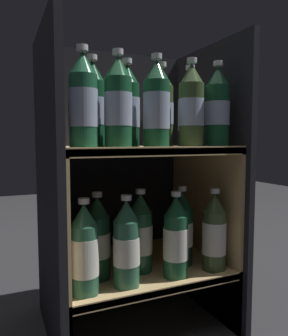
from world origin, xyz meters
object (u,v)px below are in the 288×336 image
Objects in this scene: bottle_lower_back_0 at (98,240)px; bottle_upper_front_1 at (118,104)px; bottle_upper_front_2 at (157,106)px; bottle_lower_front_2 at (176,239)px; bottle_lower_front_1 at (126,246)px; bottle_lower_back_2 at (182,229)px; bottle_upper_back_1 at (127,108)px; bottle_upper_back_0 at (93,106)px; bottle_lower_front_0 at (85,252)px; bottle_lower_front_3 at (214,234)px; bottle_upper_front_3 at (191,108)px; bottle_upper_front_4 at (217,109)px; bottle_upper_back_3 at (190,111)px; bottle_upper_back_2 at (161,109)px; bottle_lower_back_1 at (140,235)px; bottle_upper_front_0 at (83,103)px.

bottle_upper_front_1 is at bearing -65.85° from bottle_lower_back_0.
bottle_lower_front_2 is (0.06, 0.00, -0.38)m from bottle_upper_front_2.
bottle_lower_front_1 and bottle_lower_back_2 have the same top height.
bottle_lower_front_1 is (0.02, 0.00, -0.38)m from bottle_upper_front_1.
bottle_upper_back_1 is at bearing 145.50° from bottle_lower_front_2.
bottle_upper_back_0 is 1.00× the size of bottle_lower_front_0.
bottle_upper_back_0 and bottle_upper_back_1 have the same top height.
bottle_upper_back_1 is 0.46m from bottle_lower_front_3.
bottle_upper_front_3 is 0.18m from bottle_upper_back_1.
bottle_upper_back_1 is at bearing 0.00° from bottle_upper_back_0.
bottle_lower_front_2 is 0.13m from bottle_lower_front_3.
bottle_lower_front_1 and bottle_lower_front_3 have the same top height.
bottle_lower_front_2 is (-0.14, 0.00, -0.38)m from bottle_upper_front_4.
bottle_upper_back_0 is at bearing 59.34° from bottle_lower_front_0.
bottle_lower_front_2 is at bearing 180.00° from bottle_lower_front_3.
bottle_lower_front_1 is (-0.25, -0.08, -0.38)m from bottle_upper_back_3.
bottle_upper_front_4 is 0.38m from bottle_lower_front_3.
bottle_upper_back_0 and bottle_upper_back_2 have the same top height.
bottle_upper_back_0 is at bearing 167.13° from bottle_lower_front_3.
bottle_upper_front_1 is 0.22m from bottle_upper_front_3.
bottle_upper_front_1 and bottle_upper_back_3 have the same top height.
bottle_upper_front_2 is 0.39m from bottle_lower_back_1.
bottle_upper_back_0 is 0.47m from bottle_lower_back_2.
bottle_lower_front_0 is (-0.09, 0.00, -0.38)m from bottle_upper_front_1.
bottle_upper_back_0 reaches higher than bottle_lower_front_3.
bottle_upper_back_3 reaches higher than bottle_lower_back_2.
bottle_upper_front_3 and bottle_upper_front_4 have the same top height.
bottle_lower_back_0 is at bearing 151.40° from bottle_upper_front_2.
bottle_upper_front_4 is at bearing -49.02° from bottle_lower_back_2.
bottle_upper_back_3 is (0.21, 0.00, -0.00)m from bottle_upper_back_1.
bottle_lower_front_0 is at bearing 180.00° from bottle_upper_front_1.
bottle_lower_front_2 is at bearing 0.00° from bottle_upper_front_0.
bottle_lower_front_3 is 0.35m from bottle_lower_back_0.
bottle_lower_front_0 is at bearing -151.62° from bottle_upper_back_1.
bottle_lower_front_0 is at bearing -157.06° from bottle_lower_back_1.
bottle_lower_back_2 is (-0.07, 0.08, -0.38)m from bottle_upper_front_4.
bottle_lower_front_0 and bottle_lower_front_3 have the same top height.
bottle_lower_back_0 is at bearing 180.00° from bottle_upper_back_2.
bottle_upper_back_2 is at bearing 0.00° from bottle_lower_back_1.
bottle_lower_back_1 is (-0.21, 0.08, 0.00)m from bottle_lower_front_3.
bottle_upper_back_1 reaches higher than bottle_lower_front_0.
bottle_lower_front_0 is (-0.21, 0.00, -0.38)m from bottle_upper_front_2.
bottle_lower_back_2 is at bearing 13.67° from bottle_upper_front_0.
bottle_lower_back_0 is 0.13m from bottle_lower_back_1.
bottle_upper_front_2 is 1.00× the size of bottle_upper_back_2.
bottle_upper_back_0 reaches higher than bottle_lower_back_0.
bottle_upper_front_4 is 0.52m from bottle_lower_back_0.
bottle_upper_back_1 is (0.06, 0.08, 0.00)m from bottle_upper_front_1.
bottle_upper_front_2 is at bearing -79.75° from bottle_lower_back_1.
bottle_upper_front_0 is at bearing 180.00° from bottle_lower_front_2.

